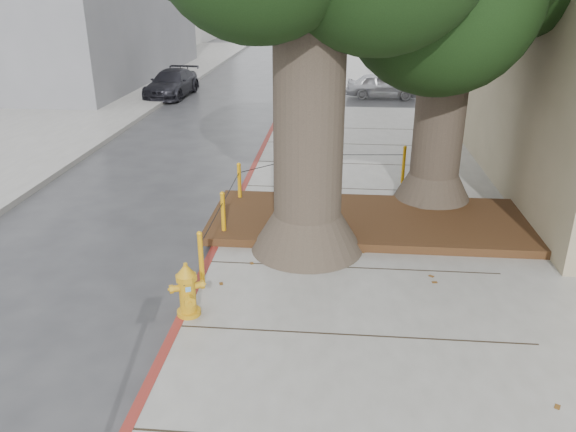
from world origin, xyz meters
name	(u,v)px	position (x,y,z in m)	size (l,w,h in m)	color
ground	(317,342)	(0.00, 0.00, 0.00)	(140.00, 140.00, 0.00)	#28282B
sidewalk_far	(433,62)	(6.00, 30.00, 0.07)	(16.00, 20.00, 0.15)	slate
curb_red	(214,253)	(-2.00, 2.50, 0.07)	(0.14, 26.00, 0.16)	maroon
planter_bed	(370,221)	(0.90, 3.90, 0.23)	(6.40, 2.60, 0.16)	black
bollard_ring	(285,190)	(-0.87, 4.38, 0.66)	(3.79, 5.39, 0.95)	orange
fire_hydrant	(187,290)	(-1.90, 0.31, 0.56)	(0.46, 0.46, 0.84)	orange
car_silver	(382,85)	(2.06, 18.32, 0.53)	(1.25, 3.11, 1.06)	#B2B1B6
car_red	(539,86)	(8.65, 18.32, 0.62)	(1.31, 3.75, 1.23)	maroon
car_dark	(172,83)	(-7.14, 17.81, 0.57)	(1.59, 3.91, 1.14)	black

